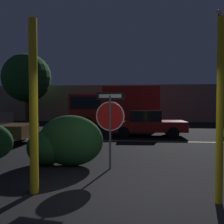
% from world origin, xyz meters
% --- Properties ---
extents(ground_plane, '(260.00, 260.00, 0.00)m').
position_xyz_m(ground_plane, '(0.00, 0.00, 0.00)').
color(ground_plane, black).
extents(road_center_stripe, '(36.14, 0.12, 0.01)m').
position_xyz_m(road_center_stripe, '(0.00, 7.28, 0.00)').
color(road_center_stripe, gold).
rests_on(road_center_stripe, ground_plane).
extents(stop_sign, '(0.81, 0.14, 2.14)m').
position_xyz_m(stop_sign, '(-0.50, 2.11, 1.48)').
color(stop_sign, '#4C4C51').
rests_on(stop_sign, ground_plane).
extents(yellow_pole_left, '(0.17, 0.17, 3.53)m').
position_xyz_m(yellow_pole_left, '(-1.80, 0.08, 1.76)').
color(yellow_pole_left, yellow).
rests_on(yellow_pole_left, ground_plane).
extents(yellow_pole_right, '(0.13, 0.13, 3.38)m').
position_xyz_m(yellow_pole_right, '(1.78, -0.03, 1.69)').
color(yellow_pole_right, yellow).
rests_on(yellow_pole_right, ground_plane).
extents(hedge_bush_1, '(1.15, 1.06, 1.06)m').
position_xyz_m(hedge_bush_1, '(-2.42, 2.32, 0.53)').
color(hedge_bush_1, '#19421E').
rests_on(hedge_bush_1, ground_plane).
extents(hedge_bush_2, '(1.91, 0.94, 1.48)m').
position_xyz_m(hedge_bush_2, '(-1.68, 2.31, 0.74)').
color(hedge_bush_2, '#1E4C23').
rests_on(hedge_bush_2, ground_plane).
extents(passing_car_2, '(4.30, 2.01, 1.42)m').
position_xyz_m(passing_car_2, '(0.66, 9.07, 0.70)').
color(passing_car_2, maroon).
rests_on(passing_car_2, ground_plane).
extents(delivery_truck, '(6.49, 2.44, 3.01)m').
position_xyz_m(delivery_truck, '(-1.63, 13.70, 1.62)').
color(delivery_truck, maroon).
rests_on(delivery_truck, ground_plane).
extents(street_lamp, '(0.41, 0.41, 8.31)m').
position_xyz_m(street_lamp, '(5.67, 13.38, 5.02)').
color(street_lamp, '#4C4C51').
rests_on(street_lamp, ground_plane).
extents(tree_0, '(4.32, 4.32, 6.25)m').
position_xyz_m(tree_0, '(-9.80, 16.59, 4.08)').
color(tree_0, '#422D1E').
rests_on(tree_0, ground_plane).
extents(building_backdrop, '(30.70, 3.82, 3.61)m').
position_xyz_m(building_backdrop, '(-0.70, 21.55, 1.81)').
color(building_backdrop, '#7A6B5B').
rests_on(building_backdrop, ground_plane).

